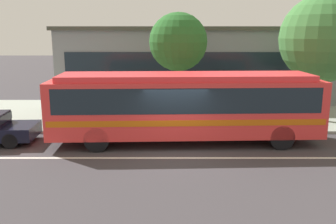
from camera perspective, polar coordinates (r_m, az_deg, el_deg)
ground_plane at (r=14.59m, az=0.96°, el=-6.16°), size 120.00×120.00×0.00m
sidewalk_slab at (r=20.88m, az=0.59°, el=-0.27°), size 60.00×8.00×0.12m
lane_stripe_center at (r=13.84m, az=1.03°, el=-7.20°), size 56.00×0.16×0.01m
transit_bus at (r=15.32m, az=2.53°, el=1.38°), size 11.31×2.89×2.96m
pedestrian_waiting_near_sign at (r=18.53m, az=2.82°, el=1.45°), size 0.46×0.46×1.72m
bus_stop_sign at (r=17.50m, az=13.31°, el=2.04°), size 0.15×0.43×2.28m
street_tree_near_stop at (r=18.68m, az=1.36°, el=10.82°), size 2.94×2.94×5.51m
street_tree_mid_block at (r=20.16m, az=22.96°, el=10.55°), size 4.40×4.40×6.41m
station_building at (r=26.95m, az=3.69°, el=7.82°), size 18.07×9.37×4.97m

